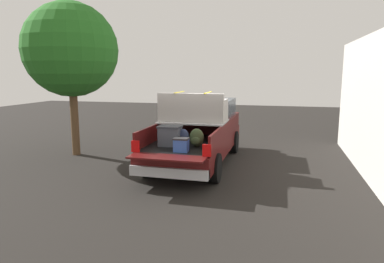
{
  "coord_description": "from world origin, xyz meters",
  "views": [
    {
      "loc": [
        -10.23,
        -2.52,
        2.79
      ],
      "look_at": [
        -0.6,
        0.0,
        1.1
      ],
      "focal_mm": 32.66,
      "sensor_mm": 36.0,
      "label": 1
    }
  ],
  "objects": [
    {
      "name": "building_facade",
      "position": [
        -0.81,
        -4.86,
        1.9
      ],
      "size": [
        10.32,
        0.36,
        3.81
      ],
      "primitive_type": "cube",
      "color": "silver",
      "rests_on": "ground_plane"
    },
    {
      "name": "pickup_truck",
      "position": [
        0.36,
        0.0,
        0.96
      ],
      "size": [
        6.05,
        2.06,
        2.23
      ],
      "color": "#470F0F",
      "rests_on": "ground_plane"
    },
    {
      "name": "tree_background",
      "position": [
        0.1,
        4.29,
        3.51
      ],
      "size": [
        3.08,
        3.08,
        5.07
      ],
      "color": "brown",
      "rests_on": "ground_plane"
    },
    {
      "name": "ground_plane",
      "position": [
        0.0,
        0.0,
        0.0
      ],
      "size": [
        40.0,
        40.0,
        0.0
      ],
      "primitive_type": "plane",
      "color": "black"
    }
  ]
}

